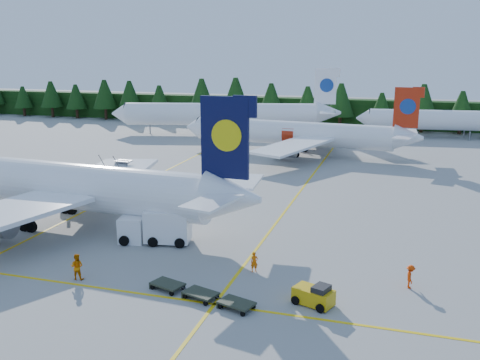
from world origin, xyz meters
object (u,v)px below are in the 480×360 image
(airstairs, at_px, (107,193))
(airliner_red, at_px, (287,133))
(airliner_navy, at_px, (27,182))
(service_truck, at_px, (155,226))
(baggage_tug, at_px, (314,295))

(airstairs, bearing_deg, airliner_red, 70.65)
(airliner_navy, bearing_deg, service_truck, -5.30)
(service_truck, bearing_deg, airliner_navy, 160.79)
(service_truck, xyz_separation_m, baggage_tug, (15.16, -7.71, -0.78))
(airliner_red, bearing_deg, airstairs, -106.56)
(airliner_navy, xyz_separation_m, airliner_red, (17.02, 41.60, -0.49))
(airliner_navy, bearing_deg, baggage_tug, -15.11)
(airliner_red, height_order, service_truck, airliner_red)
(airliner_red, relative_size, baggage_tug, 13.09)
(airliner_navy, bearing_deg, airstairs, 70.08)
(airstairs, xyz_separation_m, service_truck, (11.11, -10.70, 0.62))
(airstairs, relative_size, service_truck, 0.93)
(airstairs, distance_m, service_truck, 15.44)
(service_truck, bearing_deg, airliner_red, 76.38)
(airliner_red, distance_m, service_truck, 43.92)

